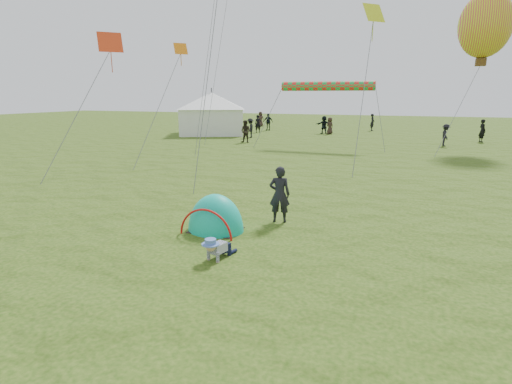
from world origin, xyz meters
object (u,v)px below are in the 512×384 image
(crawling_toddler, at_px, (217,247))
(popup_tent, at_px, (216,230))
(balloon_kite, at_px, (485,29))
(standing_adult, at_px, (280,194))
(event_marquee, at_px, (212,112))

(crawling_toddler, height_order, popup_tent, popup_tent)
(crawling_toddler, distance_m, balloon_kite, 26.04)
(standing_adult, height_order, event_marquee, event_marquee)
(popup_tent, bearing_deg, event_marquee, 118.39)
(popup_tent, xyz_separation_m, balloon_kite, (8.83, 21.86, 7.80))
(crawling_toddler, distance_m, event_marquee, 30.29)
(balloon_kite, bearing_deg, popup_tent, -111.99)
(event_marquee, xyz_separation_m, balloon_kite, (21.68, -3.28, 5.73))
(popup_tent, relative_size, event_marquee, 0.34)
(standing_adult, relative_size, balloon_kite, 0.36)
(crawling_toddler, bearing_deg, popup_tent, 130.39)
(standing_adult, bearing_deg, event_marquee, -73.62)
(popup_tent, height_order, standing_adult, standing_adult)
(event_marquee, distance_m, balloon_kite, 22.67)
(popup_tent, bearing_deg, crawling_toddler, -61.64)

